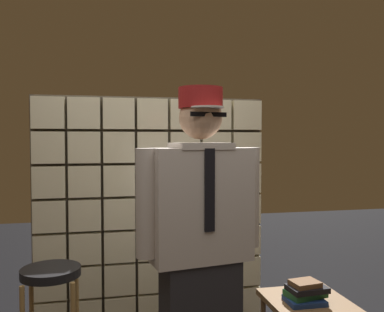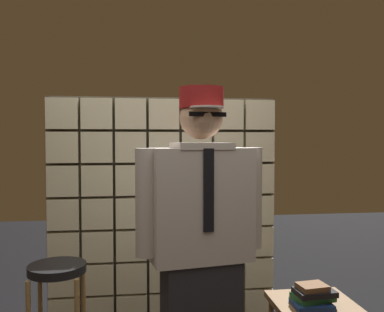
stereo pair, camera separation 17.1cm
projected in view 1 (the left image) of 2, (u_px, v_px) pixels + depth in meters
glass_block_wall at (152, 212)px, 3.36m from camera, size 1.92×0.10×1.92m
standing_person at (200, 247)px, 2.22m from camera, size 0.73×0.35×1.83m
bar_stool at (51, 303)px, 2.34m from camera, size 0.34×0.34×0.80m
side_table at (308, 309)px, 2.64m from camera, size 0.52×0.52×0.49m
book_stack at (305, 293)px, 2.59m from camera, size 0.27×0.22×0.14m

